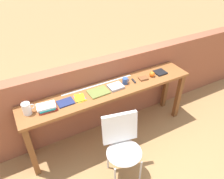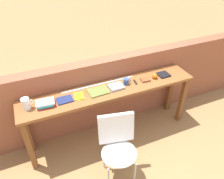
% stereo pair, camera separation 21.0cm
% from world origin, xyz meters
% --- Properties ---
extents(ground_plane, '(40.00, 40.00, 0.00)m').
position_xyz_m(ground_plane, '(0.00, 0.00, 0.00)').
color(ground_plane, '#9E7547').
extents(brick_wall_back, '(6.00, 0.20, 1.16)m').
position_xyz_m(brick_wall_back, '(0.00, 0.64, 0.58)').
color(brick_wall_back, '#935138').
rests_on(brick_wall_back, ground).
extents(sideboard, '(2.50, 0.44, 0.88)m').
position_xyz_m(sideboard, '(0.00, 0.30, 0.74)').
color(sideboard, brown).
rests_on(sideboard, ground).
extents(chair_white_moulded, '(0.52, 0.53, 0.89)m').
position_xyz_m(chair_white_moulded, '(-0.18, -0.36, 0.53)').
color(chair_white_moulded, white).
rests_on(chair_white_moulded, ground).
extents(pitcher_white, '(0.14, 0.10, 0.18)m').
position_xyz_m(pitcher_white, '(-1.09, 0.32, 0.96)').
color(pitcher_white, white).
rests_on(pitcher_white, sideboard).
extents(book_stack_leftmost, '(0.24, 0.17, 0.06)m').
position_xyz_m(book_stack_leftmost, '(-0.88, 0.29, 0.91)').
color(book_stack_leftmost, red).
rests_on(book_stack_leftmost, sideboard).
extents(magazine_cycling, '(0.21, 0.16, 0.02)m').
position_xyz_m(magazine_cycling, '(-0.64, 0.30, 0.89)').
color(magazine_cycling, navy).
rests_on(magazine_cycling, sideboard).
extents(pamphlet_pile_colourful, '(0.15, 0.19, 0.01)m').
position_xyz_m(pamphlet_pile_colourful, '(-0.45, 0.30, 0.89)').
color(pamphlet_pile_colourful, orange).
rests_on(pamphlet_pile_colourful, sideboard).
extents(book_open_centre, '(0.28, 0.22, 0.02)m').
position_xyz_m(book_open_centre, '(-0.18, 0.30, 0.89)').
color(book_open_centre, olive).
rests_on(book_open_centre, sideboard).
extents(book_grey_hardcover, '(0.20, 0.17, 0.03)m').
position_xyz_m(book_grey_hardcover, '(0.08, 0.29, 0.90)').
color(book_grey_hardcover, '#9E9EA3').
rests_on(book_grey_hardcover, sideboard).
extents(mug, '(0.11, 0.08, 0.09)m').
position_xyz_m(mug, '(0.25, 0.31, 0.92)').
color(mug, '#2D4C8C').
rests_on(mug, sideboard).
extents(multitool_folded, '(0.04, 0.11, 0.02)m').
position_xyz_m(multitool_folded, '(0.39, 0.30, 0.89)').
color(multitool_folded, black).
rests_on(multitool_folded, sideboard).
extents(leather_journal_brown, '(0.14, 0.11, 0.02)m').
position_xyz_m(leather_journal_brown, '(0.54, 0.29, 0.89)').
color(leather_journal_brown, brown).
rests_on(leather_journal_brown, sideboard).
extents(sports_ball_small, '(0.08, 0.08, 0.08)m').
position_xyz_m(sports_ball_small, '(0.70, 0.29, 0.92)').
color(sports_ball_small, orange).
rests_on(sports_ball_small, sideboard).
extents(book_repair_rightmost, '(0.17, 0.17, 0.02)m').
position_xyz_m(book_repair_rightmost, '(0.87, 0.31, 0.89)').
color(book_repair_rightmost, black).
rests_on(book_repair_rightmost, sideboard).
extents(ruler_metal_back_edge, '(1.07, 0.03, 0.00)m').
position_xyz_m(ruler_metal_back_edge, '(-0.11, 0.47, 0.88)').
color(ruler_metal_back_edge, silver).
rests_on(ruler_metal_back_edge, sideboard).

